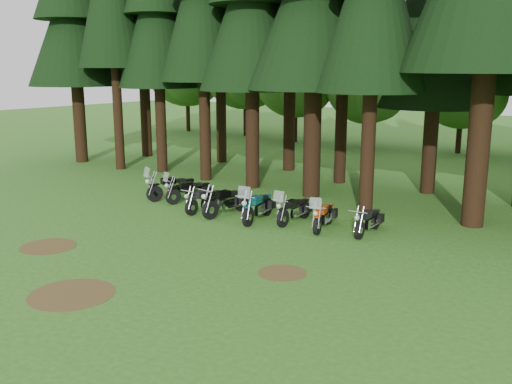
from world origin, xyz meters
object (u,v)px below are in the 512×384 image
motorcycle_2 (204,201)px  motorcycle_4 (258,207)px  motorcycle_6 (323,217)px  motorcycle_1 (189,191)px  motorcycle_5 (294,210)px  motorcycle_0 (172,188)px  motorcycle_3 (227,202)px  motorcycle_7 (368,222)px

motorcycle_2 → motorcycle_4: size_ratio=0.87×
motorcycle_6 → motorcycle_2: bearing=173.0°
motorcycle_2 → motorcycle_6: size_ratio=0.97×
motorcycle_1 → motorcycle_5: motorcycle_1 is taller
motorcycle_1 → motorcycle_4: (4.15, -0.69, 0.05)m
motorcycle_0 → motorcycle_3: bearing=10.2°
motorcycle_4 → motorcycle_7: bearing=0.7°
motorcycle_7 → motorcycle_2: bearing=-174.8°
motorcycle_2 → motorcycle_4: 2.56m
motorcycle_6 → motorcycle_7: 1.60m
motorcycle_0 → motorcycle_5: (6.37, -0.05, -0.05)m
motorcycle_1 → motorcycle_7: bearing=23.3°
motorcycle_1 → motorcycle_6: size_ratio=0.99×
motorcycle_1 → motorcycle_4: 4.20m
motorcycle_3 → motorcycle_4: size_ratio=0.99×
motorcycle_0 → motorcycle_6: motorcycle_0 is taller
motorcycle_1 → motorcycle_3: size_ratio=0.89×
motorcycle_1 → motorcycle_2: size_ratio=1.02×
motorcycle_0 → motorcycle_1: 0.98m
motorcycle_7 → motorcycle_4: bearing=-171.4°
motorcycle_5 → motorcycle_7: motorcycle_5 is taller
motorcycle_0 → motorcycle_1: motorcycle_0 is taller
motorcycle_1 → motorcycle_4: bearing=12.5°
motorcycle_1 → motorcycle_5: bearing=21.0°
motorcycle_2 → motorcycle_7: bearing=9.4°
motorcycle_0 → motorcycle_4: motorcycle_4 is taller
motorcycle_2 → motorcycle_4: (2.55, 0.14, 0.08)m
motorcycle_0 → motorcycle_3: motorcycle_0 is taller
motorcycle_4 → motorcycle_1: bearing=159.2°
motorcycle_6 → motorcycle_3: bearing=173.3°
motorcycle_1 → motorcycle_7: size_ratio=1.04×
motorcycle_0 → motorcycle_2: (2.57, -0.78, -0.07)m
motorcycle_4 → motorcycle_6: motorcycle_4 is taller
motorcycle_1 → motorcycle_5: 5.39m
motorcycle_6 → motorcycle_7: (1.54, 0.41, -0.03)m
motorcycle_2 → motorcycle_7: (6.68, 1.03, -0.01)m
motorcycle_2 → motorcycle_3: (1.07, 0.11, 0.06)m
motorcycle_1 → motorcycle_5: (5.39, -0.09, -0.00)m
motorcycle_2 → motorcycle_3: size_ratio=0.87×
motorcycle_4 → motorcycle_7: motorcycle_4 is taller
motorcycle_7 → motorcycle_1: bearing=177.8°
motorcycle_5 → motorcycle_6: motorcycle_5 is taller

